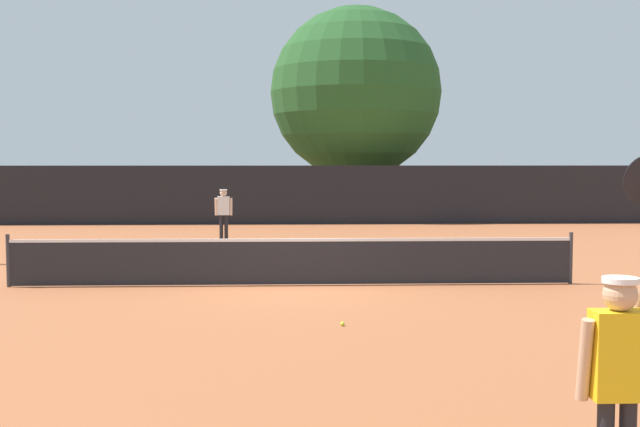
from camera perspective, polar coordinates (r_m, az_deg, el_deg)
The scene contains 10 objects.
ground_plane at distance 15.98m, azimuth -1.97°, elevation -5.28°, with size 120.00×120.00×0.00m, color #9E5633.
tennis_net at distance 15.91m, azimuth -1.97°, elevation -3.45°, with size 11.57×0.08×1.07m.
perimeter_fence at distance 31.60m, azimuth -2.08°, elevation 1.37°, with size 38.00×0.12×2.38m, color black.
player_serving at distance 5.94m, azimuth 21.08°, elevation -9.86°, with size 0.68×0.40×2.57m.
player_receiving at distance 25.28m, azimuth -7.08°, elevation 0.32°, with size 0.57×0.24×1.64m.
tennis_ball at distance 12.07m, azimuth 1.66°, elevation -8.08°, with size 0.07×0.07×0.07m, color #CCE033.
large_tree at distance 35.85m, azimuth 2.64°, elevation 8.83°, with size 7.76×7.76×9.56m.
parked_car_near at distance 37.83m, azimuth -7.31°, elevation 1.11°, with size 2.40×4.40×1.69m.
parked_car_mid at distance 36.93m, azimuth 1.27°, elevation 1.08°, with size 1.93×4.21×1.69m.
parked_car_far at distance 39.54m, azimuth 7.59°, elevation 1.22°, with size 2.22×4.33×1.69m.
Camera 1 is at (-0.05, -15.78, 2.51)m, focal length 43.66 mm.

